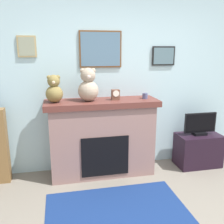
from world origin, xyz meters
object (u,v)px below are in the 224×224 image
Objects in this scene: tv_stand at (198,150)px; television at (200,125)px; mantel_clock at (115,95)px; fireplace at (102,137)px; teddy_bear_brown at (88,86)px; teddy_bear_grey at (54,90)px; candle_jar at (145,96)px.

television is at bearing -90.00° from tv_stand.
mantel_clock is (-1.33, 0.04, 0.93)m from tv_stand.
mantel_clock reaches higher than television.
mantel_clock reaches higher than fireplace.
tv_stand is 1.48× the size of teddy_bear_brown.
fireplace is at bearing 1.62° from teddy_bear_grey.
teddy_bear_grey is at bearing 179.93° from mantel_clock.
tv_stand is (1.52, -0.06, -0.30)m from fireplace.
tv_stand is at bearing -1.75° from mantel_clock.
mantel_clock is at bearing -0.07° from teddy_bear_grey.
teddy_bear_brown reaches higher than mantel_clock.
television is at bearing -1.81° from mantel_clock.
teddy_bear_brown reaches higher than candle_jar.
teddy_bear_brown is (-0.38, 0.00, 0.13)m from mantel_clock.
candle_jar is (-0.89, 0.04, 0.47)m from television.
teddy_bear_grey reaches higher than candle_jar.
teddy_bear_brown is (-0.82, -0.00, 0.16)m from candle_jar.
teddy_bear_brown reaches higher than fireplace.
mantel_clock is 0.40m from teddy_bear_brown.
fireplace is 19.59× the size of candle_jar.
fireplace is 0.65m from mantel_clock.
candle_jar is 0.83m from teddy_bear_brown.
tv_stand is 2.01m from teddy_bear_brown.
teddy_bear_brown reaches higher than teddy_bear_grey.
candle_jar is (0.63, -0.02, 0.59)m from fireplace.
fireplace is 1.53m from television.
fireplace is at bearing 174.29° from mantel_clock.
fireplace is 4.30× the size of teddy_bear_grey.
teddy_bear_grey is (-2.16, 0.04, 1.02)m from tv_stand.
candle_jar is at bearing -1.61° from fireplace.
fireplace is 10.85× the size of mantel_clock.
teddy_bear_brown is (0.45, -0.00, 0.04)m from teddy_bear_grey.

